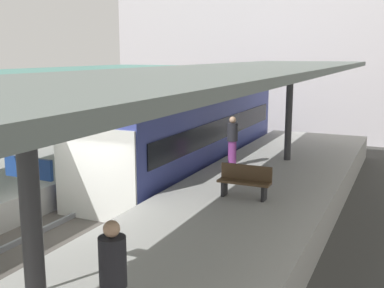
{
  "coord_description": "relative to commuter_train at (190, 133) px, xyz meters",
  "views": [
    {
      "loc": [
        7.64,
        -8.82,
        4.76
      ],
      "look_at": [
        0.87,
        5.87,
        1.66
      ],
      "focal_mm": 44.32,
      "sensor_mm": 36.0,
      "label": 1
    }
  ],
  "objects": [
    {
      "name": "ground_plane",
      "position": [
        0.0,
        -7.59,
        -1.73
      ],
      "size": [
        80.0,
        80.0,
        0.0
      ],
      "primitive_type": "plane",
      "color": "#383835"
    },
    {
      "name": "platform_right",
      "position": [
        3.8,
        -7.59,
        -1.23
      ],
      "size": [
        4.4,
        28.0,
        1.0
      ],
      "primitive_type": "cube",
      "color": "#9E9E99",
      "rests_on": "ground_plane"
    },
    {
      "name": "track_ballast",
      "position": [
        0.0,
        -7.59,
        -1.63
      ],
      "size": [
        3.2,
        28.0,
        0.2
      ],
      "primitive_type": "cube",
      "color": "#4C4742",
      "rests_on": "ground_plane"
    },
    {
      "name": "rail_near_side",
      "position": [
        -0.72,
        -7.59,
        -1.46
      ],
      "size": [
        0.08,
        28.0,
        0.14
      ],
      "primitive_type": "cube",
      "color": "slate",
      "rests_on": "track_ballast"
    },
    {
      "name": "rail_far_side",
      "position": [
        0.72,
        -7.59,
        -1.46
      ],
      "size": [
        0.08,
        28.0,
        0.14
      ],
      "primitive_type": "cube",
      "color": "slate",
      "rests_on": "track_ballast"
    },
    {
      "name": "commuter_train",
      "position": [
        0.0,
        0.0,
        0.0
      ],
      "size": [
        2.78,
        12.44,
        3.1
      ],
      "color": "#38428C",
      "rests_on": "track_ballast"
    },
    {
      "name": "canopy_right",
      "position": [
        3.8,
        -6.19,
        2.58
      ],
      "size": [
        4.18,
        21.0,
        3.43
      ],
      "color": "#333335",
      "rests_on": "platform_right"
    },
    {
      "name": "platform_bench",
      "position": [
        3.85,
        -4.85,
        -0.26
      ],
      "size": [
        1.4,
        0.41,
        0.86
      ],
      "color": "black",
      "rests_on": "platform_right"
    },
    {
      "name": "platform_sign",
      "position": [
        2.45,
        -11.1,
        0.9
      ],
      "size": [
        0.9,
        0.08,
        2.21
      ],
      "color": "#262628",
      "rests_on": "platform_right"
    },
    {
      "name": "passenger_near_bench",
      "position": [
        2.33,
        -1.63,
        0.15
      ],
      "size": [
        0.36,
        0.36,
        1.69
      ],
      "color": "#7A337A",
      "rests_on": "platform_right"
    },
    {
      "name": "passenger_mid_platform",
      "position": [
        4.35,
        -11.69,
        0.15
      ],
      "size": [
        0.36,
        0.36,
        1.69
      ],
      "color": "maroon",
      "rests_on": "platform_right"
    },
    {
      "name": "station_building_backdrop",
      "position": [
        -0.29,
        12.41,
        3.77
      ],
      "size": [
        18.0,
        6.0,
        11.0
      ],
      "primitive_type": "cube",
      "color": "#B7B2B7",
      "rests_on": "ground_plane"
    }
  ]
}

